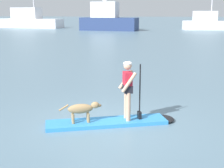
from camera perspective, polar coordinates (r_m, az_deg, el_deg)
The scene contains 7 objects.
ground_plane at distance 8.99m, azimuth -0.94°, elevation -6.98°, with size 400.00×400.00×0.00m, color slate.
paddleboard at distance 9.01m, azimuth 0.50°, elevation -6.59°, with size 3.59×1.86×0.10m.
person_paddler at distance 8.82m, azimuth 2.81°, elevation -0.41°, with size 0.67×0.58×1.61m.
dog at distance 8.76m, azimuth -5.20°, elevation -4.37°, with size 1.10×0.46×0.54m.
moored_boat_port at distance 65.61m, azimuth -14.08°, elevation 10.73°, with size 12.91×6.05×9.85m.
moored_boat_center at distance 54.19m, azimuth -0.72°, elevation 11.12°, with size 9.60×4.64×5.22m.
moored_boat_far_starboard at distance 58.39m, azimuth 16.27°, elevation 10.23°, with size 8.51×3.84×10.45m.
Camera 1 is at (1.38, -8.36, 2.99)m, focal length 52.50 mm.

